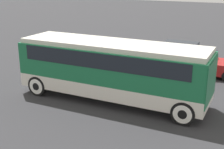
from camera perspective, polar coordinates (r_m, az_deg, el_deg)
ground_plane at (r=15.52m, az=0.00°, el=-4.57°), size 120.00×120.00×0.00m
tour_bus at (r=14.90m, az=0.33°, el=1.56°), size 9.28×2.62×2.89m
parked_car_near at (r=20.12m, az=15.13°, el=2.20°), size 4.70×1.96×1.43m
parked_car_mid at (r=22.61m, az=12.64°, el=4.01°), size 4.50×1.82×1.38m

